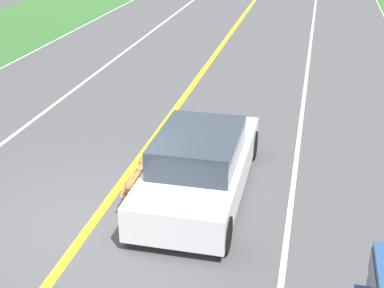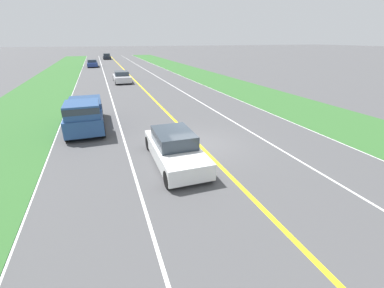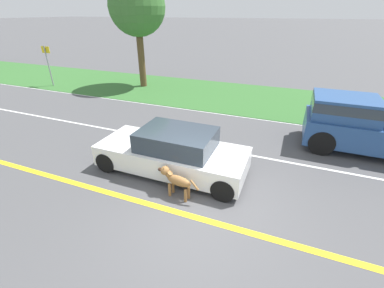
# 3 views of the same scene
# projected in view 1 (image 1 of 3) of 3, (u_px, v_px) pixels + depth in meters

# --- Properties ---
(ground_plane) EXTENTS (400.00, 400.00, 0.00)m
(ground_plane) POSITION_uv_depth(u_px,v_px,m) (95.00, 220.00, 9.87)
(ground_plane) COLOR #4C4C4F
(centre_divider_line) EXTENTS (0.18, 160.00, 0.01)m
(centre_divider_line) POSITION_uv_depth(u_px,v_px,m) (95.00, 219.00, 9.87)
(centre_divider_line) COLOR yellow
(centre_divider_line) RESTS_ON ground
(lane_dash_same_dir) EXTENTS (0.10, 160.00, 0.01)m
(lane_dash_same_dir) POSITION_uv_depth(u_px,v_px,m) (286.00, 245.00, 9.15)
(lane_dash_same_dir) COLOR white
(lane_dash_same_dir) RESTS_ON ground
(ego_car) EXTENTS (1.81, 4.51, 1.38)m
(ego_car) POSITION_uv_depth(u_px,v_px,m) (200.00, 165.00, 10.50)
(ego_car) COLOR white
(ego_car) RESTS_ON ground
(dog) EXTENTS (0.36, 1.25, 0.84)m
(dog) POSITION_uv_depth(u_px,v_px,m) (137.00, 178.00, 10.25)
(dog) COLOR olive
(dog) RESTS_ON ground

